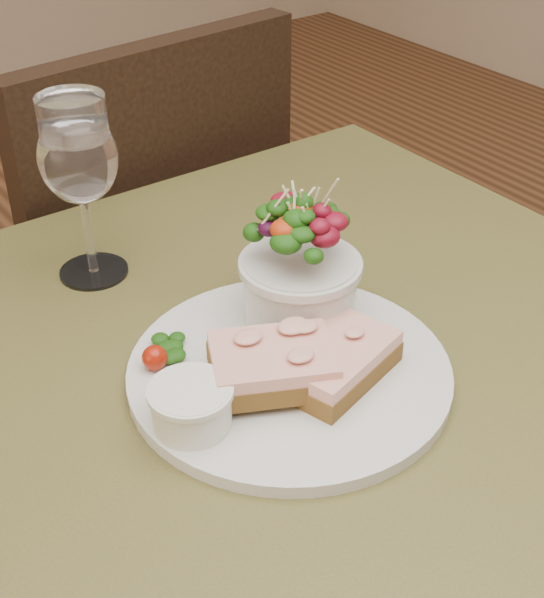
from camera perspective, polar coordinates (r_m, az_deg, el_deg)
cafe_table at (r=0.79m, az=1.89°, el=-10.86°), size 0.80×0.80×0.75m
chair_far at (r=1.48m, az=-10.04°, el=-4.62°), size 0.46×0.46×0.90m
dinner_plate at (r=0.72m, az=1.19°, el=-4.99°), size 0.28×0.28×0.01m
sandwich_front at (r=0.70m, az=3.99°, el=-4.07°), size 0.12×0.11×0.03m
sandwich_back at (r=0.68m, az=0.05°, el=-4.52°), size 0.12×0.11×0.03m
ramekin at (r=0.65m, az=-5.56°, el=-7.23°), size 0.06×0.06×0.04m
salad_bowl at (r=0.74m, az=1.96°, el=2.53°), size 0.10×0.10×0.13m
garnish at (r=0.72m, az=-7.60°, el=-3.67°), size 0.05×0.04×0.02m
wine_glass at (r=0.82m, az=-13.10°, el=9.06°), size 0.08×0.08×0.18m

